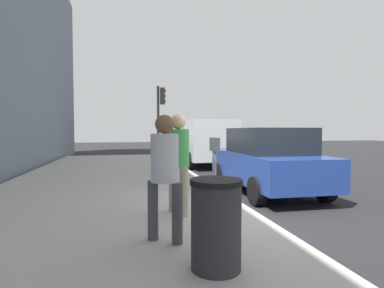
% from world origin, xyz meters
% --- Properties ---
extents(ground_plane, '(80.00, 80.00, 0.00)m').
position_xyz_m(ground_plane, '(0.00, 0.00, 0.00)').
color(ground_plane, '#232326').
rests_on(ground_plane, ground).
extents(sidewalk_slab, '(28.00, 6.00, 0.15)m').
position_xyz_m(sidewalk_slab, '(0.00, 3.00, 0.07)').
color(sidewalk_slab, '#A8A59E').
rests_on(sidewalk_slab, ground_plane).
extents(parking_meter, '(0.36, 0.12, 1.41)m').
position_xyz_m(parking_meter, '(-0.23, 0.72, 1.17)').
color(parking_meter, gray).
rests_on(parking_meter, sidewalk_slab).
extents(pedestrian_at_meter, '(0.52, 0.40, 1.85)m').
position_xyz_m(pedestrian_at_meter, '(-0.42, 1.48, 1.26)').
color(pedestrian_at_meter, tan).
rests_on(pedestrian_at_meter, sidewalk_slab).
extents(pedestrian_bystander, '(0.38, 0.46, 1.77)m').
position_xyz_m(pedestrian_bystander, '(-1.79, 1.90, 1.19)').
color(pedestrian_bystander, '#47474C').
rests_on(pedestrian_bystander, sidewalk_slab).
extents(parked_sedan_near, '(4.42, 2.02, 1.77)m').
position_xyz_m(parked_sedan_near, '(1.76, -1.35, 0.89)').
color(parked_sedan_near, navy).
rests_on(parked_sedan_near, ground_plane).
extents(parked_van_far, '(5.26, 2.26, 2.18)m').
position_xyz_m(parked_van_far, '(8.61, -1.35, 1.26)').
color(parked_van_far, silver).
rests_on(parked_van_far, ground_plane).
extents(traffic_signal, '(0.24, 0.44, 3.60)m').
position_xyz_m(traffic_signal, '(8.13, 0.87, 2.58)').
color(traffic_signal, black).
rests_on(traffic_signal, sidewalk_slab).
extents(trash_bin, '(0.59, 0.59, 1.01)m').
position_xyz_m(trash_bin, '(-2.75, 1.45, 0.66)').
color(trash_bin, '#2D2D33').
rests_on(trash_bin, sidewalk_slab).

